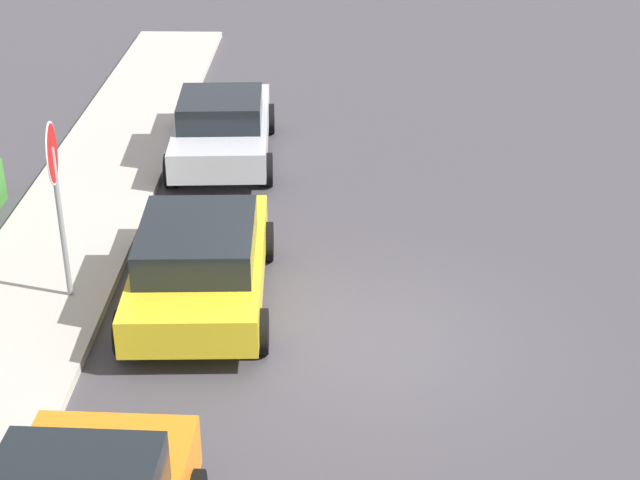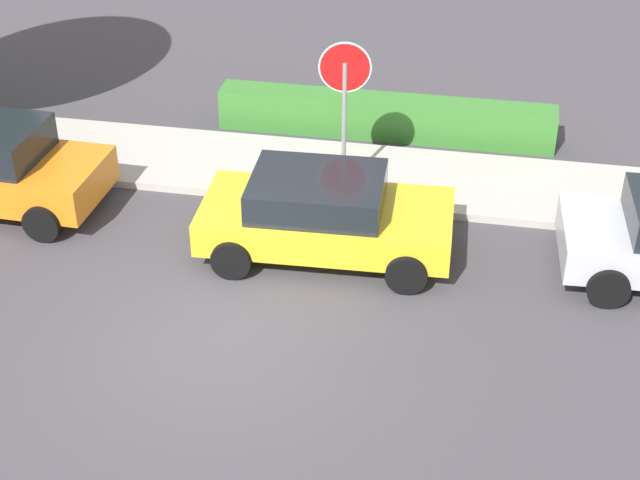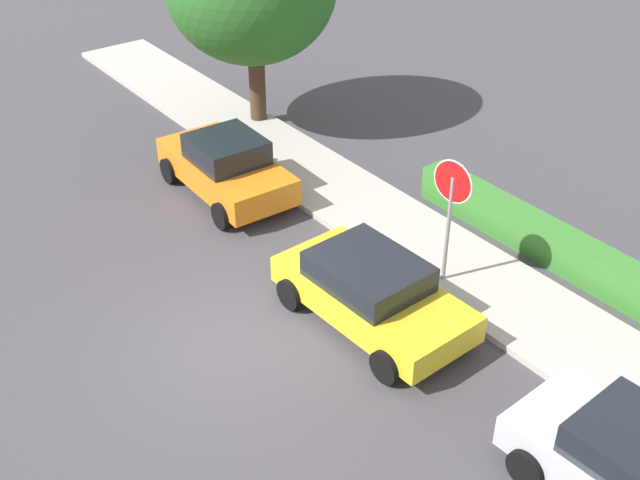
{
  "view_description": "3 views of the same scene",
  "coord_description": "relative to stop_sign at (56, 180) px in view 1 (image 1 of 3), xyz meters",
  "views": [
    {
      "loc": [
        -11.63,
        0.43,
        7.48
      ],
      "look_at": [
        1.36,
        0.72,
        0.9
      ],
      "focal_mm": 55.0,
      "sensor_mm": 36.0,
      "label": 1
    },
    {
      "loc": [
        3.45,
        -10.7,
        8.69
      ],
      "look_at": [
        1.15,
        1.32,
        0.96
      ],
      "focal_mm": 55.0,
      "sensor_mm": 36.0,
      "label": 2
    },
    {
      "loc": [
        10.08,
        -5.65,
        9.83
      ],
      "look_at": [
        -0.15,
        2.12,
        1.41
      ],
      "focal_mm": 45.0,
      "sensor_mm": 36.0,
      "label": 3
    }
  ],
  "objects": [
    {
      "name": "parked_car_yellow",
      "position": [
        0.02,
        -1.96,
        -1.29
      ],
      "size": [
        4.07,
        2.21,
        1.36
      ],
      "color": "yellow",
      "rests_on": "ground_plane"
    },
    {
      "name": "sidewalk_curb",
      "position": [
        -0.97,
        0.58,
        -1.93
      ],
      "size": [
        32.0,
        2.32,
        0.14
      ],
      "primitive_type": "cube",
      "color": "#B2ADA3",
      "rests_on": "ground_plane"
    },
    {
      "name": "ground_plane",
      "position": [
        -0.97,
        -4.45,
        -2.0
      ],
      "size": [
        60.0,
        60.0,
        0.0
      ],
      "primitive_type": "plane",
      "color": "#423F44"
    },
    {
      "name": "parked_car_silver",
      "position": [
        5.75,
        -1.65,
        -1.3
      ],
      "size": [
        4.24,
        2.21,
        1.38
      ],
      "color": "silver",
      "rests_on": "ground_plane"
    },
    {
      "name": "stop_sign",
      "position": [
        0.0,
        0.0,
        0.0
      ],
      "size": [
        0.89,
        0.14,
        2.85
      ],
      "color": "gray",
      "rests_on": "ground_plane"
    }
  ]
}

